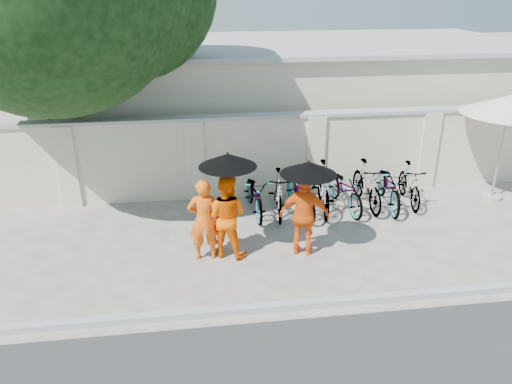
{
  "coord_description": "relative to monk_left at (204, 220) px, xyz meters",
  "views": [
    {
      "loc": [
        -1.08,
        -8.48,
        5.14
      ],
      "look_at": [
        0.18,
        0.77,
        1.1
      ],
      "focal_mm": 35.0,
      "sensor_mm": 36.0,
      "label": 1
    }
  ],
  "objects": [
    {
      "name": "monk_right",
      "position": [
        1.97,
        -0.1,
        0.01
      ],
      "size": [
        1.07,
        0.69,
        1.69
      ],
      "primitive_type": "imported",
      "rotation": [
        0.0,
        0.0,
        2.84
      ],
      "color": "#FF6311",
      "rests_on": "ground"
    },
    {
      "name": "bike_7",
      "position": [
        5.05,
        1.91,
        -0.33
      ],
      "size": [
        0.66,
        1.71,
        1.0
      ],
      "primitive_type": "imported",
      "rotation": [
        0.0,
        0.0,
        -0.11
      ],
      "color": "#ABABAB",
      "rests_on": "ground"
    },
    {
      "name": "ground",
      "position": [
        0.92,
        -0.18,
        -0.83
      ],
      "size": [
        80.0,
        80.0,
        0.0
      ],
      "primitive_type": "plane",
      "color": "#B1A99E"
    },
    {
      "name": "parasol_right",
      "position": [
        1.99,
        -0.18,
        1.03
      ],
      "size": [
        1.08,
        1.08,
        1.03
      ],
      "color": "black",
      "rests_on": "ground"
    },
    {
      "name": "bike_4",
      "position": [
        3.42,
        1.85,
        -0.34
      ],
      "size": [
        0.91,
        1.95,
        0.99
      ],
      "primitive_type": "imported",
      "rotation": [
        0.0,
        0.0,
        0.14
      ],
      "color": "#ABABAB",
      "rests_on": "ground"
    },
    {
      "name": "bike_5",
      "position": [
        3.96,
        1.9,
        -0.28
      ],
      "size": [
        0.57,
        1.85,
        1.1
      ],
      "primitive_type": "imported",
      "rotation": [
        0.0,
        0.0,
        0.03
      ],
      "color": "#ABABAB",
      "rests_on": "ground"
    },
    {
      "name": "monk_center",
      "position": [
        0.44,
        0.07,
        0.02
      ],
      "size": [
        1.02,
        0.93,
        1.71
      ],
      "primitive_type": "imported",
      "rotation": [
        0.0,
        0.0,
        2.73
      ],
      "color": "#FF6400",
      "rests_on": "ground"
    },
    {
      "name": "bike_0",
      "position": [
        1.25,
        1.88,
        -0.36
      ],
      "size": [
        0.73,
        1.84,
        0.95
      ],
      "primitive_type": "imported",
      "rotation": [
        0.0,
        0.0,
        0.05
      ],
      "color": "#ABABAB",
      "rests_on": "ground"
    },
    {
      "name": "monk_left",
      "position": [
        0.0,
        0.0,
        0.0
      ],
      "size": [
        0.62,
        0.42,
        1.66
      ],
      "primitive_type": "imported",
      "rotation": [
        0.0,
        0.0,
        3.18
      ],
      "color": "#FF620E",
      "rests_on": "ground"
    },
    {
      "name": "bike_2",
      "position": [
        2.34,
        1.77,
        -0.34
      ],
      "size": [
        0.88,
        1.93,
        0.98
      ],
      "primitive_type": "imported",
      "rotation": [
        0.0,
        0.0,
        0.13
      ],
      "color": "#ABABAB",
      "rests_on": "ground"
    },
    {
      "name": "bike_1",
      "position": [
        1.79,
        1.76,
        -0.31
      ],
      "size": [
        0.67,
        1.76,
        1.03
      ],
      "primitive_type": "imported",
      "rotation": [
        0.0,
        0.0,
        -0.11
      ],
      "color": "#ABABAB",
      "rests_on": "ground"
    },
    {
      "name": "kerb",
      "position": [
        0.92,
        -1.88,
        -0.77
      ],
      "size": [
        40.0,
        0.16,
        0.12
      ],
      "primitive_type": "cube",
      "color": "#A3A3A3",
      "rests_on": "ground"
    },
    {
      "name": "bike_3",
      "position": [
        2.88,
        1.83,
        -0.26
      ],
      "size": [
        0.79,
        1.97,
        1.15
      ],
      "primitive_type": "imported",
      "rotation": [
        0.0,
        0.0,
        -0.13
      ],
      "color": "#ABABAB",
      "rests_on": "ground"
    },
    {
      "name": "bike_6",
      "position": [
        4.51,
        1.82,
        -0.31
      ],
      "size": [
        0.94,
        2.05,
        1.04
      ],
      "primitive_type": "imported",
      "rotation": [
        0.0,
        0.0,
        -0.13
      ],
      "color": "#ABABAB",
      "rests_on": "ground"
    },
    {
      "name": "compound_wall",
      "position": [
        1.92,
        3.02,
        0.17
      ],
      "size": [
        20.0,
        0.3,
        2.0
      ],
      "primitive_type": "cube",
      "color": "beige",
      "rests_on": "ground"
    },
    {
      "name": "patio_umbrella",
      "position": [
        7.26,
        1.9,
        1.54
      ],
      "size": [
        2.73,
        2.73,
        2.63
      ],
      "rotation": [
        0.0,
        0.0,
        0.28
      ],
      "color": "#A3A3A3",
      "rests_on": "ground"
    },
    {
      "name": "parasol_center",
      "position": [
        0.49,
        -0.01,
        1.2
      ],
      "size": [
        1.09,
        1.09,
        1.19
      ],
      "color": "black",
      "rests_on": "ground"
    },
    {
      "name": "building_behind",
      "position": [
        2.92,
        6.82,
        0.77
      ],
      "size": [
        14.0,
        6.0,
        3.2
      ],
      "primitive_type": "cube",
      "color": "beige",
      "rests_on": "ground"
    }
  ]
}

